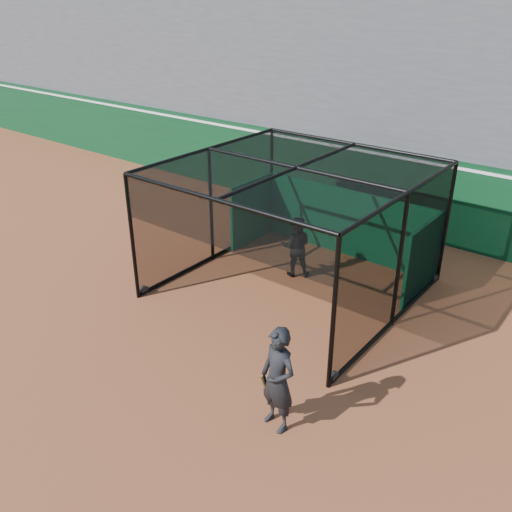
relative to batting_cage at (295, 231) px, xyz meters
The scene contains 6 objects.
ground 3.83m from the batting_cage, 104.10° to the right, with size 120.00×120.00×0.00m, color brown.
outfield_wall 5.19m from the batting_cage, 99.46° to the left, with size 50.00×0.50×2.50m.
grandstand 9.39m from the batting_cage, 95.48° to the left, with size 50.00×7.85×8.95m.
batting_cage is the anchor object (origin of this frame).
batter 1.05m from the batting_cage, 119.82° to the left, with size 0.79×0.61×1.62m, color black.
on_deck_player 4.89m from the batting_cage, 58.52° to the right, with size 0.78×0.59×1.94m.
Camera 1 is at (7.50, -6.56, 6.72)m, focal length 38.00 mm.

